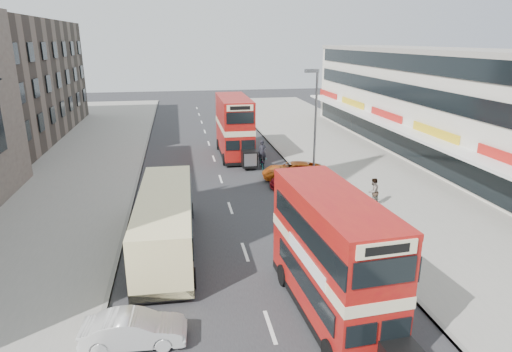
{
  "coord_description": "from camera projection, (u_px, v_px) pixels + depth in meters",
  "views": [
    {
      "loc": [
        -2.91,
        -11.33,
        10.06
      ],
      "look_at": [
        0.4,
        7.13,
        4.19
      ],
      "focal_mm": 30.77,
      "sensor_mm": 36.0,
      "label": 1
    }
  ],
  "objects": [
    {
      "name": "bus_second",
      "position": [
        234.0,
        127.0,
        38.72
      ],
      "size": [
        2.57,
        9.22,
        5.07
      ],
      "rotation": [
        0.0,
        0.0,
        3.14
      ],
      "color": "black",
      "rests_on": "ground"
    },
    {
      "name": "kerb_left",
      "position": [
        137.0,
        183.0,
        31.88
      ],
      "size": [
        0.2,
        90.0,
        0.16
      ],
      "primitive_type": "cube",
      "color": "gray",
      "rests_on": "ground"
    },
    {
      "name": "commercial_row",
      "position": [
        454.0,
        106.0,
        36.76
      ],
      "size": [
        9.9,
        46.2,
        9.3
      ],
      "color": "beige",
      "rests_on": "ground"
    },
    {
      "name": "car_left_front",
      "position": [
        134.0,
        329.0,
        14.96
      ],
      "size": [
        3.6,
        1.45,
        1.16
      ],
      "primitive_type": "imported",
      "rotation": [
        0.0,
        0.0,
        1.51
      ],
      "color": "silver",
      "rests_on": "ground"
    },
    {
      "name": "kerb_right",
      "position": [
        299.0,
        174.0,
        33.93
      ],
      "size": [
        0.2,
        90.0,
        0.16
      ],
      "primitive_type": "cube",
      "color": "gray",
      "rests_on": "ground"
    },
    {
      "name": "pedestrian_near",
      "position": [
        373.0,
        192.0,
        27.15
      ],
      "size": [
        0.78,
        0.68,
        1.76
      ],
      "primitive_type": "imported",
      "rotation": [
        0.0,
        0.0,
        3.6
      ],
      "color": "gray",
      "rests_on": "pavement_right"
    },
    {
      "name": "road_surface",
      "position": [
        221.0,
        179.0,
        32.93
      ],
      "size": [
        12.0,
        90.0,
        0.01
      ],
      "primitive_type": "cube",
      "color": "#28282B",
      "rests_on": "ground"
    },
    {
      "name": "pavement_right",
      "position": [
        371.0,
        170.0,
        34.93
      ],
      "size": [
        12.0,
        90.0,
        0.15
      ],
      "primitive_type": "cube",
      "color": "gray",
      "rests_on": "ground"
    },
    {
      "name": "pavement_left",
      "position": [
        51.0,
        187.0,
        30.89
      ],
      "size": [
        12.0,
        90.0,
        0.15
      ],
      "primitive_type": "cube",
      "color": "gray",
      "rests_on": "ground"
    },
    {
      "name": "bus_main",
      "position": [
        332.0,
        256.0,
        16.14
      ],
      "size": [
        2.82,
        8.46,
        4.63
      ],
      "rotation": [
        0.0,
        0.0,
        3.21
      ],
      "color": "black",
      "rests_on": "ground"
    },
    {
      "name": "car_right_b",
      "position": [
        293.0,
        171.0,
        32.71
      ],
      "size": [
        4.92,
        2.69,
        1.31
      ],
      "primitive_type": "imported",
      "rotation": [
        0.0,
        0.0,
        -1.68
      ],
      "color": "orange",
      "rests_on": "ground"
    },
    {
      "name": "car_right_a",
      "position": [
        299.0,
        180.0,
        30.87
      ],
      "size": [
        4.26,
        2.1,
        1.19
      ],
      "primitive_type": "imported",
      "rotation": [
        0.0,
        0.0,
        -1.68
      ],
      "color": "maroon",
      "rests_on": "ground"
    },
    {
      "name": "street_lamp",
      "position": [
        315.0,
        118.0,
        30.72
      ],
      "size": [
        1.0,
        0.2,
        8.12
      ],
      "color": "slate",
      "rests_on": "ground"
    },
    {
      "name": "cyclist",
      "position": [
        262.0,
        158.0,
        35.54
      ],
      "size": [
        0.73,
        1.75,
        2.29
      ],
      "rotation": [
        0.0,
        0.0,
        -0.05
      ],
      "color": "gray",
      "rests_on": "ground"
    },
    {
      "name": "coach",
      "position": [
        166.0,
        220.0,
        21.51
      ],
      "size": [
        2.85,
        10.14,
        2.67
      ],
      "rotation": [
        0.0,
        0.0,
        -0.03
      ],
      "color": "black",
      "rests_on": "ground"
    }
  ]
}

